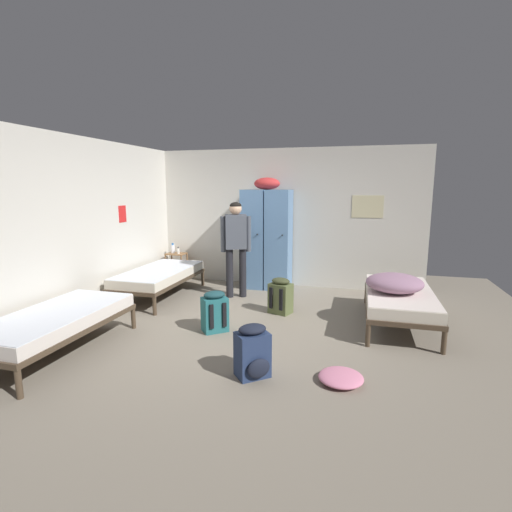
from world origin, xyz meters
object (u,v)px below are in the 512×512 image
at_px(backpack_navy, 253,352).
at_px(backpack_olive, 281,296).
at_px(lotion_bottle, 178,251).
at_px(locker_bank, 267,237).
at_px(water_bottle, 173,249).
at_px(bed_right, 399,298).
at_px(bed_left_front, 55,321).
at_px(shelf_unit, 177,264).
at_px(person_traveler, 236,241).
at_px(clothes_pile_pink, 341,377).
at_px(bedding_heap, 395,283).
at_px(backpack_teal, 214,312).
at_px(bed_left_rear, 159,275).

relative_size(backpack_navy, backpack_olive, 1.00).
relative_size(lotion_bottle, backpack_navy, 0.26).
bearing_deg(locker_bank, backpack_navy, -78.59).
bearing_deg(water_bottle, backpack_olive, -30.07).
height_order(water_bottle, backpack_olive, water_bottle).
height_order(bed_right, water_bottle, water_bottle).
xyz_separation_m(bed_left_front, lotion_bottle, (-0.18, 3.51, 0.25)).
xyz_separation_m(locker_bank, shelf_unit, (-1.90, 0.04, -0.62)).
height_order(person_traveler, clothes_pile_pink, person_traveler).
bearing_deg(backpack_navy, bed_right, 52.17).
relative_size(water_bottle, backpack_olive, 0.37).
xyz_separation_m(locker_bank, bed_right, (2.26, -1.47, -0.59)).
distance_m(backpack_olive, clothes_pile_pink, 2.19).
distance_m(water_bottle, clothes_pile_pink, 4.97).
relative_size(bed_left_front, backpack_olive, 3.45).
relative_size(bedding_heap, person_traveler, 0.46).
bearing_deg(person_traveler, lotion_bottle, 152.53).
bearing_deg(backpack_teal, shelf_unit, 126.12).
bearing_deg(bed_right, shelf_unit, 160.08).
height_order(locker_bank, clothes_pile_pink, locker_bank).
distance_m(locker_bank, lotion_bottle, 1.86).
xyz_separation_m(water_bottle, clothes_pile_pink, (3.56, -3.42, -0.61)).
distance_m(bedding_heap, water_bottle, 4.47).
bearing_deg(shelf_unit, backpack_olive, -30.53).
distance_m(person_traveler, water_bottle, 1.86).
bearing_deg(backpack_navy, shelf_unit, 126.56).
distance_m(bedding_heap, person_traveler, 2.69).
xyz_separation_m(bed_left_rear, backpack_navy, (2.36, -2.36, -0.12)).
bearing_deg(backpack_olive, locker_bank, 111.88).
relative_size(bed_left_rear, water_bottle, 9.38).
height_order(shelf_unit, clothes_pile_pink, shelf_unit).
bearing_deg(person_traveler, backpack_teal, -82.15).
distance_m(bed_right, person_traveler, 2.77).
bearing_deg(backpack_olive, bed_left_rear, 172.08).
height_order(shelf_unit, water_bottle, water_bottle).
distance_m(shelf_unit, water_bottle, 0.32).
bearing_deg(lotion_bottle, bed_left_front, -87.07).
distance_m(locker_bank, bed_right, 2.76).
height_order(person_traveler, lotion_bottle, person_traveler).
relative_size(person_traveler, clothes_pile_pink, 3.66).
xyz_separation_m(locker_bank, bed_left_front, (-1.65, -3.51, -0.59)).
distance_m(shelf_unit, clothes_pile_pink, 4.87).
relative_size(locker_bank, backpack_olive, 3.76).
distance_m(shelf_unit, bed_left_front, 3.56).
bearing_deg(bed_left_front, person_traveler, 64.68).
bearing_deg(shelf_unit, backpack_teal, -53.88).
bearing_deg(lotion_bottle, backpack_navy, -53.87).
relative_size(locker_bank, bed_left_rear, 1.09).
height_order(bed_left_rear, backpack_teal, backpack_teal).
bearing_deg(backpack_teal, bed_left_rear, 139.99).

